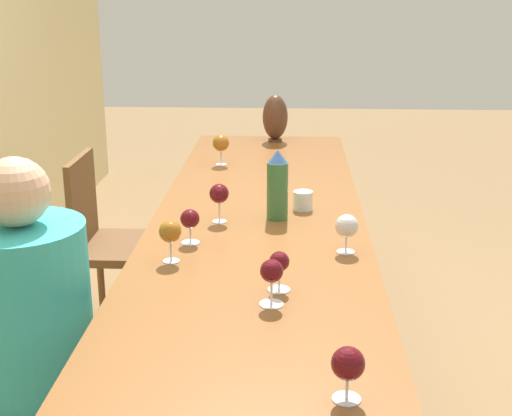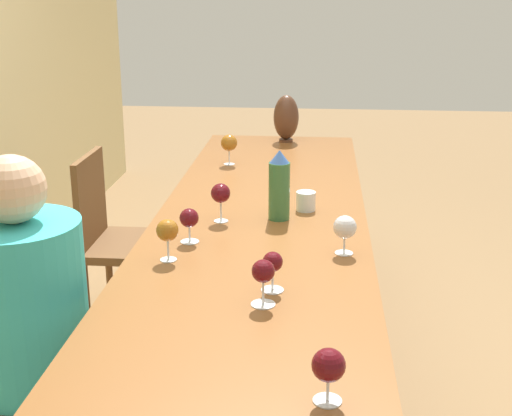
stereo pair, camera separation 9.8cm
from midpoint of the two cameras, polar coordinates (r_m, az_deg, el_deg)
name	(u,v)px [view 2 (the right image)]	position (r m, az deg, el deg)	size (l,w,h in m)	color
ground_plane	(260,388)	(3.15, 1.26, -14.19)	(14.00, 14.00, 0.00)	olive
dining_table	(261,233)	(2.84, 1.35, -2.00)	(3.05, 0.83, 0.77)	brown
water_bottle	(279,186)	(2.75, 2.89, 1.77)	(0.08, 0.08, 0.28)	#336638
water_tumbler	(306,201)	(2.89, 4.98, 0.55)	(0.08, 0.08, 0.08)	silver
vase	(286,118)	(4.12, 3.11, 7.23)	(0.14, 0.14, 0.27)	#4C2D1E
wine_glass_0	(263,273)	(2.03, 1.97, -5.22)	(0.07, 0.07, 0.14)	silver
wine_glass_1	(273,264)	(2.13, 2.67, -4.48)	(0.07, 0.07, 0.12)	silver
wine_glass_2	(329,366)	(1.60, 7.61, -12.46)	(0.08, 0.08, 0.13)	silver
wine_glass_3	(167,231)	(2.36, -5.92, -1.86)	(0.07, 0.07, 0.14)	silver
wine_glass_4	(345,228)	(2.43, 8.27, -1.59)	(0.08, 0.08, 0.14)	silver
wine_glass_5	(221,194)	(2.73, -1.82, 1.13)	(0.08, 0.08, 0.15)	silver
wine_glass_6	(229,143)	(3.59, -1.39, 5.20)	(0.08, 0.08, 0.15)	silver
wine_glass_7	(189,219)	(2.52, -4.26, -0.89)	(0.07, 0.07, 0.12)	silver
chair_near	(11,372)	(2.44, -17.93, -12.37)	(0.44, 0.44, 0.88)	brown
chair_far	(119,236)	(3.53, -10.13, -2.22)	(0.44, 0.44, 0.88)	brown
person_near	(32,331)	(2.34, -16.35, -9.41)	(0.39, 0.39, 1.19)	#2D2D38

